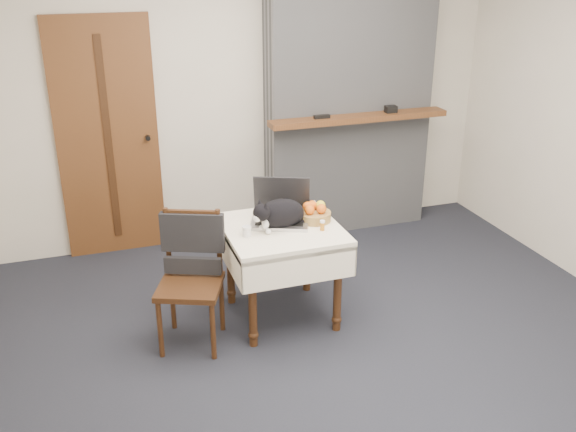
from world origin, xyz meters
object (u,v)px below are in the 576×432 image
at_px(chair, 192,260).
at_px(cat, 282,214).
at_px(pill_bottle, 322,225).
at_px(fruit_basket, 314,213).
at_px(side_table, 282,242).
at_px(laptop, 281,210).
at_px(door, 108,140).
at_px(cream_jar, 247,231).

bearing_deg(chair, cat, 27.02).
distance_m(pill_bottle, fruit_basket, 0.18).
relative_size(side_table, chair, 0.86).
xyz_separation_m(side_table, pill_bottle, (0.24, -0.14, 0.15)).
bearing_deg(laptop, cat, -81.83).
distance_m(door, laptop, 1.76).
xyz_separation_m(cat, cream_jar, (-0.26, -0.06, -0.06)).
bearing_deg(chair, fruit_basket, 28.29).
height_order(door, laptop, door).
bearing_deg(cream_jar, cat, 13.73).
relative_size(cream_jar, chair, 0.08).
height_order(side_table, fruit_basket, fruit_basket).
bearing_deg(side_table, pill_bottle, -30.94).
distance_m(door, side_table, 1.86).
height_order(side_table, chair, chair).
distance_m(door, fruit_basket, 1.96).
bearing_deg(chair, laptop, 36.77).
bearing_deg(cat, side_table, 64.32).
height_order(cat, pill_bottle, cat).
height_order(door, cream_jar, door).
distance_m(door, cat, 1.83).
distance_m(cat, chair, 0.68).
bearing_deg(door, side_table, -56.15).
bearing_deg(cream_jar, door, 115.33).
distance_m(side_table, laptop, 0.22).
distance_m(door, cream_jar, 1.77).
height_order(side_table, cream_jar, cream_jar).
bearing_deg(laptop, fruit_basket, 2.42).
height_order(cat, fruit_basket, cat).
xyz_separation_m(cat, pill_bottle, (0.24, -0.14, -0.06)).
bearing_deg(door, chair, -76.57).
relative_size(side_table, fruit_basket, 3.39).
relative_size(door, laptop, 4.06).
bearing_deg(door, cream_jar, -64.67).
xyz_separation_m(cat, fruit_basket, (0.25, 0.04, -0.05)).
xyz_separation_m(fruit_basket, chair, (-0.89, -0.09, -0.18)).
bearing_deg(pill_bottle, chair, 174.11).
bearing_deg(fruit_basket, door, 130.56).
height_order(door, fruit_basket, door).
bearing_deg(cat, pill_bottle, -49.22).
bearing_deg(cat, door, 104.44).
height_order(laptop, pill_bottle, laptop).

